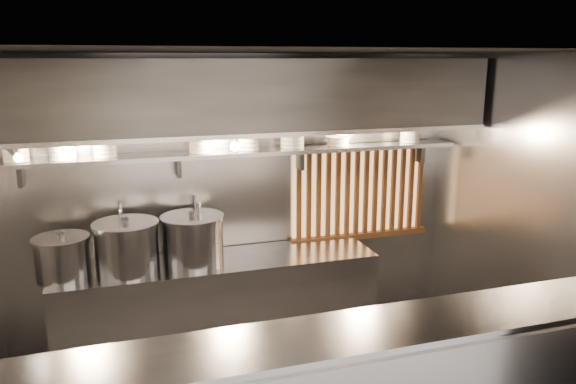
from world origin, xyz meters
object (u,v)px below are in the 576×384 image
pendant_bulb (235,146)px  stock_pot_right (193,239)px  stock_pot_mid (62,258)px  heat_lamp (14,150)px  stock_pot_left (127,247)px

pendant_bulb → stock_pot_right: pendant_bulb is taller
pendant_bulb → stock_pot_mid: pendant_bulb is taller
stock_pot_mid → stock_pot_right: size_ratio=0.75×
heat_lamp → pendant_bulb: (1.80, 0.35, -0.11)m
pendant_bulb → stock_pot_right: bearing=-171.8°
stock_pot_left → heat_lamp: bearing=-163.1°
pendant_bulb → heat_lamp: bearing=-169.0°
stock_pot_mid → heat_lamp: bearing=-135.8°
heat_lamp → stock_pot_right: heat_lamp is taller
heat_lamp → stock_pot_mid: size_ratio=0.64×
stock_pot_left → stock_pot_mid: size_ratio=1.16×
stock_pot_right → stock_pot_mid: bearing=-177.4°
stock_pot_mid → stock_pot_right: (1.13, 0.05, 0.04)m
heat_lamp → stock_pot_mid: (0.24, 0.24, -0.98)m
stock_pot_right → pendant_bulb: bearing=8.2°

